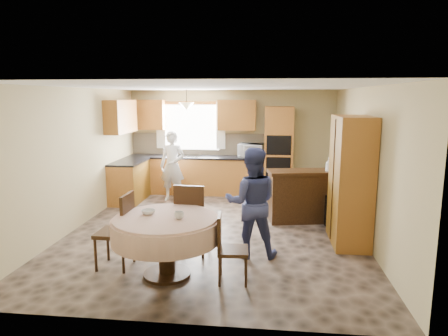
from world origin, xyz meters
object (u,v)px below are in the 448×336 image
(cupboard, at_px, (351,181))
(person_dining, at_px, (252,202))
(dining_table, at_px, (166,230))
(chair_right, at_px, (227,245))
(sideboard, at_px, (302,197))
(person_sink, at_px, (172,166))
(chair_left, at_px, (120,227))
(chair_back, at_px, (191,216))
(oven_tower, at_px, (278,152))

(cupboard, relative_size, person_dining, 1.26)
(cupboard, height_order, person_dining, cupboard)
(dining_table, relative_size, chair_right, 1.59)
(sideboard, relative_size, person_sink, 0.81)
(chair_left, height_order, person_dining, person_dining)
(chair_left, xyz_separation_m, person_sink, (-0.14, 3.64, 0.21))
(person_sink, bearing_deg, chair_back, -64.27)
(cupboard, xyz_separation_m, person_dining, (-1.54, -0.71, -0.21))
(cupboard, relative_size, person_sink, 1.29)
(dining_table, relative_size, person_dining, 0.87)
(oven_tower, bearing_deg, chair_back, -109.59)
(oven_tower, bearing_deg, dining_table, -108.65)
(chair_back, bearing_deg, chair_left, 37.37)
(sideboard, distance_m, chair_left, 3.58)
(oven_tower, bearing_deg, sideboard, -78.14)
(person_sink, bearing_deg, sideboard, -16.68)
(cupboard, distance_m, person_dining, 1.70)
(oven_tower, distance_m, chair_back, 4.07)
(chair_left, relative_size, person_dining, 0.65)
(sideboard, xyz_separation_m, cupboard, (0.65, -1.07, 0.56))
(person_dining, bearing_deg, oven_tower, -100.52)
(sideboard, bearing_deg, oven_tower, 91.54)
(cupboard, xyz_separation_m, dining_table, (-2.61, -1.52, -0.40))
(person_dining, bearing_deg, sideboard, -119.78)
(person_sink, bearing_deg, cupboard, -26.60)
(sideboard, bearing_deg, chair_left, -148.22)
(oven_tower, bearing_deg, person_sink, -162.84)
(chair_left, distance_m, chair_back, 1.05)
(dining_table, height_order, chair_back, chair_back)
(oven_tower, bearing_deg, person_dining, -97.06)
(chair_left, bearing_deg, chair_back, 124.60)
(cupboard, distance_m, person_sink, 4.17)
(sideboard, xyz_separation_m, chair_back, (-1.77, -1.83, 0.14))
(oven_tower, height_order, person_sink, oven_tower)
(oven_tower, relative_size, chair_left, 2.02)
(person_dining, bearing_deg, dining_table, 33.56)
(dining_table, relative_size, chair_left, 1.34)
(dining_table, height_order, person_dining, person_dining)
(chair_back, xyz_separation_m, chair_right, (0.62, -0.84, -0.11))
(sideboard, bearing_deg, cupboard, -69.00)
(dining_table, height_order, chair_right, chair_right)
(dining_table, xyz_separation_m, chair_left, (-0.70, 0.20, -0.05))
(sideboard, relative_size, chair_left, 1.23)
(dining_table, height_order, person_sink, person_sink)
(chair_right, distance_m, person_sink, 4.26)
(cupboard, relative_size, chair_back, 1.89)
(oven_tower, height_order, chair_back, oven_tower)
(chair_left, xyz_separation_m, person_dining, (1.78, 0.62, 0.23))
(person_sink, height_order, person_dining, person_dining)
(oven_tower, bearing_deg, chair_left, -117.09)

